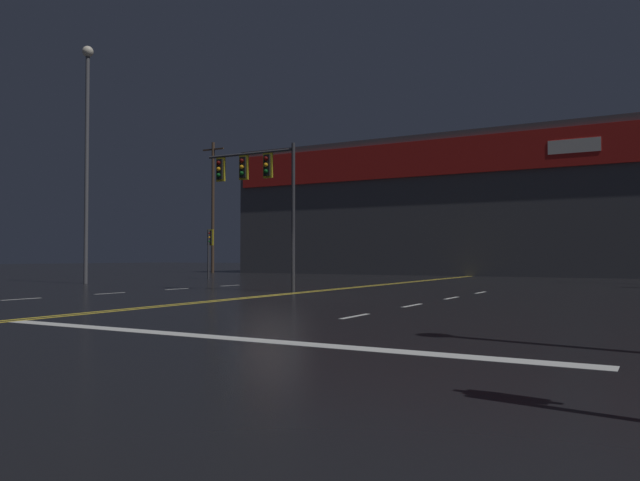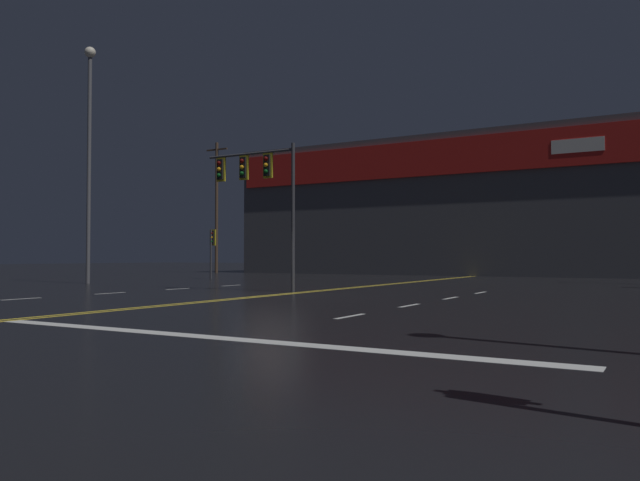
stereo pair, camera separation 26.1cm
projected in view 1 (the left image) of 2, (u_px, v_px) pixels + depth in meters
ground_plane at (270, 296)px, 21.65m from camera, size 200.00×200.00×0.00m
road_markings at (266, 301)px, 19.09m from camera, size 17.52×60.00×0.01m
traffic_signal_median at (256, 178)px, 24.83m from camera, size 4.17×0.36×5.75m
traffic_signal_corner_northwest at (210, 243)px, 38.38m from camera, size 0.42×0.36×3.05m
streetlight_median_approach at (87, 136)px, 31.67m from camera, size 0.56×0.56×12.12m
building_backdrop at (487, 207)px, 47.88m from camera, size 39.47×10.23×10.31m
utility_pole_row at (477, 186)px, 42.43m from camera, size 45.30×0.26×12.74m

